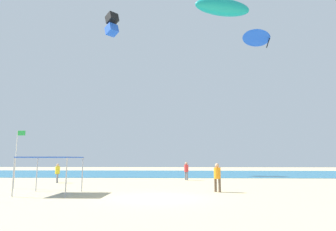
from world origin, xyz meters
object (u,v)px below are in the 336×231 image
person_central (217,175)px  kite_delta_blue (256,36)px  canopy_tent (51,159)px  banner_flag (17,154)px  person_near_tent (186,169)px  kite_inflatable_teal (223,7)px  person_leftmost (57,171)px  kite_box_black (112,24)px

person_central → kite_delta_blue: bearing=-68.0°
canopy_tent → banner_flag: 4.97m
person_near_tent → person_central: (1.71, -10.24, 0.03)m
kite_inflatable_teal → person_leftmost: bearing=-5.6°
person_leftmost → banner_flag: (-1.01, -4.94, 1.46)m
person_near_tent → person_central: size_ratio=0.97×
person_central → person_near_tent: bearing=-35.9°
person_near_tent → kite_inflatable_teal: size_ratio=0.28×
person_leftmost → kite_box_black: bearing=148.7°
person_central → kite_inflatable_teal: size_ratio=0.29×
person_central → kite_inflatable_teal: 18.99m
person_leftmost → kite_box_black: size_ratio=0.49×
person_leftmost → banner_flag: 5.25m
person_near_tent → person_leftmost: bearing=77.1°
canopy_tent → kite_box_black: kite_box_black is taller
canopy_tent → kite_box_black: 29.90m
kite_box_black → person_central: bearing=74.3°
person_leftmost → canopy_tent: bearing=-7.9°
kite_inflatable_teal → banner_flag: bearing=9.6°
kite_inflatable_teal → canopy_tent: bearing=25.3°
canopy_tent → person_near_tent: size_ratio=1.75×
person_leftmost → person_central: (13.09, -6.65, 0.08)m
kite_delta_blue → kite_box_black: bearing=31.4°
person_near_tent → person_central: bearing=159.2°
person_leftmost → kite_delta_blue: (21.68, 13.97, 18.18)m
kite_box_black → kite_inflatable_teal: kite_box_black is taller
person_central → kite_box_black: (-12.16, 21.23, 20.53)m
person_near_tent → canopy_tent: bearing=113.4°
canopy_tent → person_near_tent: 14.43m
person_near_tent → kite_inflatable_teal: (3.85, -0.96, 16.46)m
kite_inflatable_teal → person_central: bearing=61.6°
person_leftmost → kite_delta_blue: size_ratio=0.32×
canopy_tent → kite_delta_blue: size_ratio=0.59×
banner_flag → kite_box_black: size_ratio=1.21×
banner_flag → kite_inflatable_teal: kite_inflatable_teal is taller
banner_flag → kite_delta_blue: 33.93m
canopy_tent → person_leftmost: size_ratio=1.85×
kite_box_black → person_near_tent: bearing=88.1°
canopy_tent → person_leftmost: bearing=109.7°
person_central → kite_inflatable_teal: bearing=-58.4°
person_near_tent → person_leftmost: person_near_tent is taller
kite_box_black → kite_delta_blue: kite_box_black is taller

